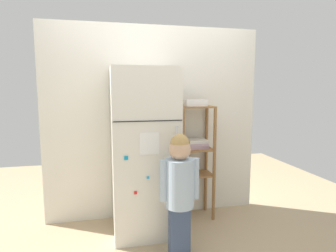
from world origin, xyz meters
TOP-DOWN VIEW (x-y plane):
  - ground_plane at (0.00, 0.00)m, footprint 6.00×6.00m
  - kitchen_wall_back at (0.00, 0.38)m, footprint 2.49×0.03m
  - refrigerator at (-0.18, 0.02)m, footprint 0.65×0.69m
  - child_standing at (0.07, -0.50)m, footprint 0.36×0.26m
  - pantry_shelf_unit at (0.44, 0.20)m, footprint 0.40×0.30m
  - fruit_bin at (0.43, 0.20)m, footprint 0.24×0.17m

SIDE VIEW (x-z plane):
  - ground_plane at x=0.00m, z-range 0.00..0.00m
  - child_standing at x=0.07m, z-range 0.12..1.22m
  - pantry_shelf_unit at x=0.44m, z-range 0.12..1.42m
  - refrigerator at x=-0.18m, z-range 0.00..1.70m
  - kitchen_wall_back at x=0.00m, z-range 0.00..2.20m
  - fruit_bin at x=0.43m, z-range 1.29..1.37m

